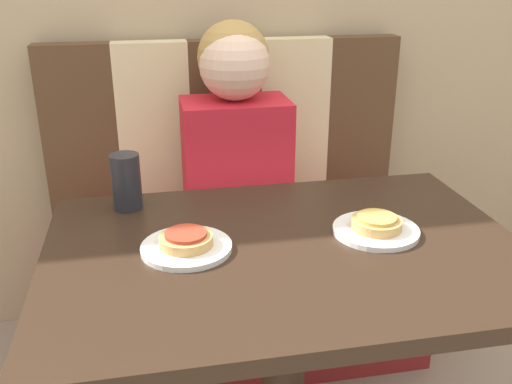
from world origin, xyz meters
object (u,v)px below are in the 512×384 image
Objects in this scene: plate_left at (186,247)px; drinking_cup at (126,182)px; plate_right at (376,230)px; pizza_right at (376,223)px; pizza_left at (186,239)px; person at (235,130)px.

drinking_cup reaches higher than plate_left.
pizza_right is (-0.00, 0.00, 0.02)m from plate_right.
pizza_right is (0.42, 0.00, 0.00)m from pizza_left.
drinking_cup is at bearing 116.22° from plate_left.
plate_left is at bearing -63.78° from drinking_cup.
plate_right is (0.21, -0.65, -0.06)m from person.
plate_left is 1.70× the size of pizza_left.
plate_right is at bearing -24.53° from drinking_cup.
person is at bearing 72.21° from pizza_left.
pizza_right reaches higher than plate_left.
drinking_cup is (-0.12, 0.25, 0.06)m from plate_left.
person is 3.65× the size of plate_right.
drinking_cup reaches higher than plate_right.
pizza_right is at bearing 180.00° from plate_right.
pizza_left and pizza_right have the same top height.
drinking_cup is at bearing -129.18° from person.
person is 5.08× the size of drinking_cup.
pizza_left is at bearing 180.00° from plate_right.
plate_left is 0.42m from plate_right.
plate_left is 1.00× the size of plate_right.
person is 0.69m from pizza_right.
person is 0.69m from pizza_left.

